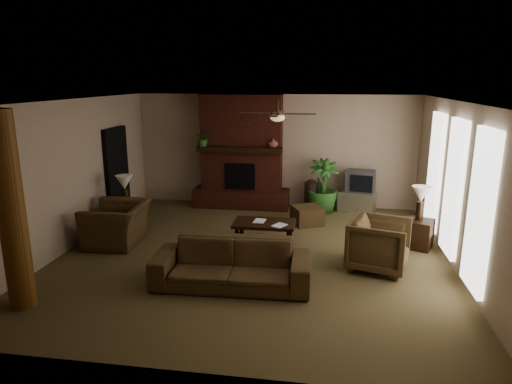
% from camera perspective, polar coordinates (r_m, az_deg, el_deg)
% --- Properties ---
extents(room_shell, '(7.00, 7.00, 7.00)m').
position_cam_1_polar(room_shell, '(8.00, -0.43, 1.39)').
color(room_shell, brown).
rests_on(room_shell, ground).
extents(fireplace, '(2.40, 0.70, 2.80)m').
position_cam_1_polar(fireplace, '(11.30, -1.84, 3.90)').
color(fireplace, '#532016').
rests_on(fireplace, ground).
extents(windows, '(0.08, 3.65, 2.35)m').
position_cam_1_polar(windows, '(8.41, 23.70, 0.44)').
color(windows, white).
rests_on(windows, ground).
extents(log_column, '(0.36, 0.36, 2.80)m').
position_cam_1_polar(log_column, '(6.99, -28.57, -2.29)').
color(log_column, brown).
rests_on(log_column, ground).
extents(doorway, '(0.10, 1.00, 2.10)m').
position_cam_1_polar(doorway, '(10.81, -17.17, 2.22)').
color(doorway, black).
rests_on(doorway, ground).
extents(ceiling_fan, '(1.35, 1.35, 0.37)m').
position_cam_1_polar(ceiling_fan, '(8.07, 2.74, 9.60)').
color(ceiling_fan, '#302215').
rests_on(ceiling_fan, ceiling).
extents(sofa, '(2.46, 0.79, 0.95)m').
position_cam_1_polar(sofa, '(7.09, -3.10, -8.19)').
color(sofa, '#4A3820').
rests_on(sofa, ground).
extents(armchair_left, '(0.88, 1.28, 1.07)m').
position_cam_1_polar(armchair_left, '(9.22, -17.25, -3.08)').
color(armchair_left, '#4A3820').
rests_on(armchair_left, ground).
extents(armchair_right, '(1.10, 1.15, 0.97)m').
position_cam_1_polar(armchair_right, '(7.94, 15.34, -6.13)').
color(armchair_right, '#4A3820').
rests_on(armchair_right, ground).
extents(coffee_table, '(1.20, 0.70, 0.43)m').
position_cam_1_polar(coffee_table, '(8.89, 1.05, -4.18)').
color(coffee_table, black).
rests_on(coffee_table, ground).
extents(ottoman, '(0.79, 0.79, 0.40)m').
position_cam_1_polar(ottoman, '(10.14, 6.49, -2.95)').
color(ottoman, '#4A3820').
rests_on(ottoman, ground).
extents(tv_stand, '(0.96, 0.72, 0.50)m').
position_cam_1_polar(tv_stand, '(11.27, 12.68, -1.19)').
color(tv_stand, silver).
rests_on(tv_stand, ground).
extents(tv, '(0.74, 0.65, 0.52)m').
position_cam_1_polar(tv, '(11.15, 13.09, 1.32)').
color(tv, '#3C3C3F').
rests_on(tv, tv_stand).
extents(floor_vase, '(0.34, 0.34, 0.77)m').
position_cam_1_polar(floor_vase, '(11.20, 7.01, -0.08)').
color(floor_vase, '#31221B').
rests_on(floor_vase, ground).
extents(floor_plant, '(1.04, 1.44, 0.72)m').
position_cam_1_polar(floor_plant, '(11.06, 8.43, -0.68)').
color(floor_plant, '#2F5F26').
rests_on(floor_plant, ground).
extents(side_table_left, '(0.50, 0.50, 0.55)m').
position_cam_1_polar(side_table_left, '(10.10, -16.18, -3.06)').
color(side_table_left, black).
rests_on(side_table_left, ground).
extents(lamp_left, '(0.38, 0.38, 0.65)m').
position_cam_1_polar(lamp_left, '(9.88, -16.32, 0.91)').
color(lamp_left, '#302215').
rests_on(lamp_left, side_table_left).
extents(side_table_right, '(0.65, 0.65, 0.55)m').
position_cam_1_polar(side_table_right, '(9.23, 19.84, -4.99)').
color(side_table_right, black).
rests_on(side_table_right, ground).
extents(lamp_right, '(0.45, 0.45, 0.65)m').
position_cam_1_polar(lamp_right, '(9.07, 20.16, -0.56)').
color(lamp_right, '#302215').
rests_on(lamp_right, side_table_right).
extents(mantel_plant, '(0.44, 0.47, 0.33)m').
position_cam_1_polar(mantel_plant, '(11.11, -6.66, 6.61)').
color(mantel_plant, '#2F5F26').
rests_on(mantel_plant, fireplace).
extents(mantel_vase, '(0.27, 0.28, 0.22)m').
position_cam_1_polar(mantel_vase, '(10.85, 2.20, 6.22)').
color(mantel_vase, '#97523C').
rests_on(mantel_vase, fireplace).
extents(book_a, '(0.22, 0.05, 0.29)m').
position_cam_1_polar(book_a, '(8.86, -0.25, -2.87)').
color(book_a, '#999999').
rests_on(book_a, coffee_table).
extents(book_b, '(0.20, 0.12, 0.29)m').
position_cam_1_polar(book_b, '(8.65, 2.42, -3.29)').
color(book_b, '#999999').
rests_on(book_b, coffee_table).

